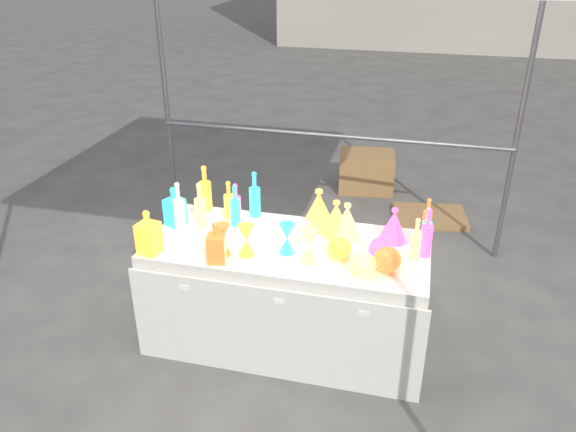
% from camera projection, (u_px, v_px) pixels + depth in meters
% --- Properties ---
extents(ground, '(80.00, 80.00, 0.00)m').
position_uv_depth(ground, '(288.00, 336.00, 3.96)').
color(ground, slate).
rests_on(ground, ground).
extents(display_table, '(1.84, 0.83, 0.75)m').
position_uv_depth(display_table, '(288.00, 293.00, 3.78)').
color(display_table, silver).
rests_on(display_table, ground).
extents(cardboard_box_closed, '(0.63, 0.49, 0.42)m').
position_uv_depth(cardboard_box_closed, '(366.00, 171.00, 6.14)').
color(cardboard_box_closed, '#9C7346').
rests_on(cardboard_box_closed, ground).
extents(cardboard_box_flat, '(0.76, 0.59, 0.06)m').
position_uv_depth(cardboard_box_flat, '(430.00, 216.00, 5.57)').
color(cardboard_box_flat, '#9C7346').
rests_on(cardboard_box_flat, ground).
extents(bottle_0, '(0.12, 0.12, 0.34)m').
position_uv_depth(bottle_0, '(205.00, 188.00, 3.99)').
color(bottle_0, red).
rests_on(bottle_0, display_table).
extents(bottle_1, '(0.10, 0.10, 0.33)m').
position_uv_depth(bottle_1, '(255.00, 194.00, 3.91)').
color(bottle_1, '#1F7F17').
rests_on(bottle_1, display_table).
extents(bottle_3, '(0.07, 0.07, 0.27)m').
position_uv_depth(bottle_3, '(236.00, 201.00, 3.88)').
color(bottle_3, blue).
rests_on(bottle_3, display_table).
extents(bottle_4, '(0.10, 0.10, 0.32)m').
position_uv_depth(bottle_4, '(200.00, 205.00, 3.76)').
color(bottle_4, '#158670').
rests_on(bottle_4, display_table).
extents(bottle_5, '(0.09, 0.09, 0.34)m').
position_uv_depth(bottle_5, '(179.00, 206.00, 3.72)').
color(bottle_5, '#D72BD0').
rests_on(bottle_5, display_table).
extents(bottle_6, '(0.09, 0.09, 0.28)m').
position_uv_depth(bottle_6, '(229.00, 200.00, 3.88)').
color(bottle_6, red).
rests_on(bottle_6, display_table).
extents(bottle_7, '(0.09, 0.09, 0.30)m').
position_uv_depth(bottle_7, '(235.00, 205.00, 3.78)').
color(bottle_7, '#1F7F17').
rests_on(bottle_7, display_table).
extents(decanter_0, '(0.14, 0.14, 0.29)m').
position_uv_depth(decanter_0, '(148.00, 232.00, 3.46)').
color(decanter_0, red).
rests_on(decanter_0, display_table).
extents(decanter_1, '(0.13, 0.13, 0.27)m').
position_uv_depth(decanter_1, '(216.00, 242.00, 3.37)').
color(decanter_1, orange).
rests_on(decanter_1, display_table).
extents(decanter_2, '(0.15, 0.15, 0.28)m').
position_uv_depth(decanter_2, '(174.00, 206.00, 3.80)').
color(decanter_2, '#1F7F17').
rests_on(decanter_2, display_table).
extents(hourglass_0, '(0.14, 0.14, 0.21)m').
position_uv_depth(hourglass_0, '(222.00, 240.00, 3.45)').
color(hourglass_0, orange).
rests_on(hourglass_0, display_table).
extents(hourglass_2, '(0.13, 0.13, 0.22)m').
position_uv_depth(hourglass_2, '(309.00, 246.00, 3.37)').
color(hourglass_2, '#158670').
rests_on(hourglass_2, display_table).
extents(hourglass_3, '(0.12, 0.12, 0.19)m').
position_uv_depth(hourglass_3, '(302.00, 236.00, 3.52)').
color(hourglass_3, '#D72BD0').
rests_on(hourglass_3, display_table).
extents(hourglass_4, '(0.13, 0.13, 0.20)m').
position_uv_depth(hourglass_4, '(246.00, 240.00, 3.45)').
color(hourglass_4, red).
rests_on(hourglass_4, display_table).
extents(hourglass_5, '(0.10, 0.10, 0.20)m').
position_uv_depth(hourglass_5, '(287.00, 238.00, 3.47)').
color(hourglass_5, '#1F7F17').
rests_on(hourglass_5, display_table).
extents(globe_0, '(0.20, 0.20, 0.12)m').
position_uv_depth(globe_0, '(340.00, 249.00, 3.44)').
color(globe_0, red).
rests_on(globe_0, display_table).
extents(globe_1, '(0.17, 0.17, 0.12)m').
position_uv_depth(globe_1, '(363.00, 265.00, 3.26)').
color(globe_1, '#158670').
rests_on(globe_1, display_table).
extents(globe_2, '(0.19, 0.19, 0.13)m').
position_uv_depth(globe_2, '(387.00, 261.00, 3.30)').
color(globe_2, orange).
rests_on(globe_2, display_table).
extents(globe_3, '(0.21, 0.21, 0.13)m').
position_uv_depth(globe_3, '(381.00, 250.00, 3.41)').
color(globe_3, blue).
rests_on(globe_3, display_table).
extents(lampshade_0, '(0.30, 0.30, 0.27)m').
position_uv_depth(lampshade_0, '(319.00, 209.00, 3.77)').
color(lampshade_0, '#F6FF35').
rests_on(lampshade_0, display_table).
extents(lampshade_1, '(0.21, 0.21, 0.24)m').
position_uv_depth(lampshade_1, '(336.00, 218.00, 3.68)').
color(lampshade_1, '#F6FF35').
rests_on(lampshade_1, display_table).
extents(lampshade_2, '(0.25, 0.25, 0.22)m').
position_uv_depth(lampshade_2, '(394.00, 224.00, 3.61)').
color(lampshade_2, blue).
rests_on(lampshade_2, display_table).
extents(lampshade_3, '(0.26, 0.26, 0.24)m').
position_uv_depth(lampshade_3, '(347.00, 220.00, 3.65)').
color(lampshade_3, '#158670').
rests_on(lampshade_3, display_table).
extents(bottle_8, '(0.06, 0.06, 0.27)m').
position_uv_depth(bottle_8, '(427.00, 227.00, 3.53)').
color(bottle_8, '#1F7F17').
rests_on(bottle_8, display_table).
extents(bottle_9, '(0.07, 0.07, 0.26)m').
position_uv_depth(bottle_9, '(428.00, 216.00, 3.69)').
color(bottle_9, orange).
rests_on(bottle_9, display_table).
extents(bottle_10, '(0.08, 0.08, 0.32)m').
position_uv_depth(bottle_10, '(427.00, 233.00, 3.42)').
color(bottle_10, blue).
rests_on(bottle_10, display_table).
extents(bottle_11, '(0.08, 0.08, 0.28)m').
position_uv_depth(bottle_11, '(416.00, 239.00, 3.38)').
color(bottle_11, '#158670').
rests_on(bottle_11, display_table).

